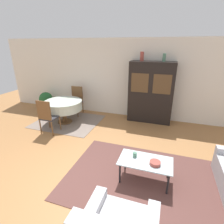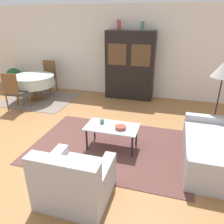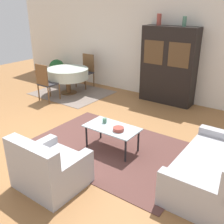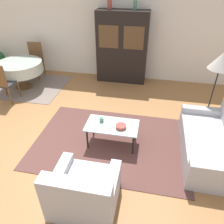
# 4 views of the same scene
# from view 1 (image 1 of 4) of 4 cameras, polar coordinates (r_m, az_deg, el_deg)

# --- Properties ---
(ground_plane) EXTENTS (14.00, 14.00, 0.00)m
(ground_plane) POSITION_cam_1_polar(r_m,az_deg,el_deg) (3.72, -10.50, -21.19)
(ground_plane) COLOR #9E6B3D
(wall_back) EXTENTS (10.00, 0.06, 2.70)m
(wall_back) POSITION_cam_1_polar(r_m,az_deg,el_deg) (6.26, 4.79, 10.68)
(wall_back) COLOR silver
(wall_back) RESTS_ON ground_plane
(area_rug) EXTENTS (3.01, 2.09, 0.01)m
(area_rug) POSITION_cam_1_polar(r_m,az_deg,el_deg) (3.75, 9.97, -20.63)
(area_rug) COLOR brown
(area_rug) RESTS_ON ground_plane
(dining_rug) EXTENTS (2.10, 1.75, 0.01)m
(dining_rug) POSITION_cam_1_polar(r_m,az_deg,el_deg) (6.22, -14.14, -2.97)
(dining_rug) COLOR gray
(dining_rug) RESTS_ON ground_plane
(coffee_table) EXTENTS (0.99, 0.55, 0.45)m
(coffee_table) POSITION_cam_1_polar(r_m,az_deg,el_deg) (3.47, 10.82, -16.00)
(coffee_table) COLOR black
(coffee_table) RESTS_ON area_rug
(display_cabinet) EXTENTS (1.43, 0.47, 2.00)m
(display_cabinet) POSITION_cam_1_polar(r_m,az_deg,el_deg) (5.92, 12.51, 6.17)
(display_cabinet) COLOR black
(display_cabinet) RESTS_ON ground_plane
(dining_table) EXTENTS (1.23, 1.23, 0.75)m
(dining_table) POSITION_cam_1_polar(r_m,az_deg,el_deg) (5.99, -15.59, 2.08)
(dining_table) COLOR brown
(dining_table) RESTS_ON dining_rug
(dining_chair_near) EXTENTS (0.44, 0.44, 1.03)m
(dining_chair_near) POSITION_cam_1_polar(r_m,az_deg,el_deg) (5.37, -20.44, -1.00)
(dining_chair_near) COLOR brown
(dining_chair_near) RESTS_ON dining_rug
(dining_chair_far) EXTENTS (0.44, 0.44, 1.03)m
(dining_chair_far) POSITION_cam_1_polar(r_m,az_deg,el_deg) (6.67, -11.64, 4.15)
(dining_chair_far) COLOR brown
(dining_chair_far) RESTS_ON dining_rug
(cup) EXTENTS (0.08, 0.08, 0.09)m
(cup) POSITION_cam_1_polar(r_m,az_deg,el_deg) (3.49, 7.45, -13.63)
(cup) COLOR #4C7A60
(cup) RESTS_ON coffee_table
(bowl) EXTENTS (0.20, 0.20, 0.06)m
(bowl) POSITION_cam_1_polar(r_m,az_deg,el_deg) (3.37, 13.88, -15.87)
(bowl) COLOR #9E4238
(bowl) RESTS_ON coffee_table
(vase_tall) EXTENTS (0.12, 0.12, 0.28)m
(vase_tall) POSITION_cam_1_polar(r_m,az_deg,el_deg) (5.79, 9.76, 17.48)
(vase_tall) COLOR #9E4238
(vase_tall) RESTS_ON display_cabinet
(vase_short) EXTENTS (0.10, 0.10, 0.24)m
(vase_short) POSITION_cam_1_polar(r_m,az_deg,el_deg) (5.72, 16.68, 16.67)
(vase_short) COLOR #4C7A60
(vase_short) RESTS_ON display_cabinet
(potted_plant) EXTENTS (0.52, 0.52, 0.73)m
(potted_plant) POSITION_cam_1_polar(r_m,az_deg,el_deg) (7.46, -20.70, 3.67)
(potted_plant) COLOR #93664C
(potted_plant) RESTS_ON ground_plane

